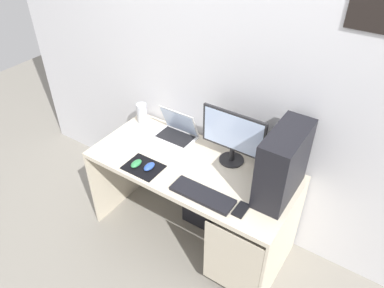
{
  "coord_description": "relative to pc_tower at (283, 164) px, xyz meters",
  "views": [
    {
      "loc": [
        1.08,
        -1.63,
        2.39
      ],
      "look_at": [
        0.0,
        0.0,
        0.92
      ],
      "focal_mm": 34.24,
      "sensor_mm": 36.0,
      "label": 1
    }
  ],
  "objects": [
    {
      "name": "ground_plane",
      "position": [
        -0.61,
        -0.08,
        -0.97
      ],
      "size": [
        8.0,
        8.0,
        0.0
      ],
      "primitive_type": "plane",
      "color": "gray"
    },
    {
      "name": "subwoofer",
      "position": [
        -0.64,
        0.11,
        -0.86
      ],
      "size": [
        0.23,
        0.23,
        0.23
      ],
      "primitive_type": "cube",
      "color": "black",
      "rests_on": "ground_plane"
    },
    {
      "name": "laptop",
      "position": [
        -0.89,
        0.12,
        -0.18
      ],
      "size": [
        0.31,
        0.24,
        0.24
      ],
      "color": "white",
      "rests_on": "desk"
    },
    {
      "name": "mouse_left",
      "position": [
        -0.83,
        -0.28,
        -0.21
      ],
      "size": [
        0.06,
        0.1,
        0.03
      ],
      "primitive_type": "ellipsoid",
      "color": "#2D51B2",
      "rests_on": "mousepad"
    },
    {
      "name": "desk",
      "position": [
        -0.59,
        -0.09,
        -0.38
      ],
      "size": [
        1.48,
        0.68,
        0.74
      ],
      "color": "beige",
      "rests_on": "ground_plane"
    },
    {
      "name": "monitor",
      "position": [
        -0.4,
        0.11,
        -0.02
      ],
      "size": [
        0.46,
        0.18,
        0.4
      ],
      "color": "#232326",
      "rests_on": "desk"
    },
    {
      "name": "cell_phone",
      "position": [
        -0.12,
        -0.27,
        -0.23
      ],
      "size": [
        0.07,
        0.13,
        0.01
      ],
      "primitive_type": "cube",
      "color": "black",
      "rests_on": "desk"
    },
    {
      "name": "keyboard",
      "position": [
        -0.38,
        -0.3,
        -0.22
      ],
      "size": [
        0.42,
        0.14,
        0.02
      ],
      "primitive_type": "cube",
      "color": "black",
      "rests_on": "desk"
    },
    {
      "name": "mouse_right",
      "position": [
        -0.92,
        -0.3,
        -0.21
      ],
      "size": [
        0.06,
        0.1,
        0.03
      ],
      "primitive_type": "ellipsoid",
      "color": "#338C4C",
      "rests_on": "mousepad"
    },
    {
      "name": "wall_back",
      "position": [
        -0.61,
        0.3,
        0.33
      ],
      "size": [
        4.0,
        0.05,
        2.6
      ],
      "color": "silver",
      "rests_on": "ground_plane"
    },
    {
      "name": "mousepad",
      "position": [
        -0.87,
        -0.29,
        -0.23
      ],
      "size": [
        0.26,
        0.2,
        0.0
      ],
      "primitive_type": "cube",
      "color": "black",
      "rests_on": "desk"
    },
    {
      "name": "pc_tower",
      "position": [
        0.0,
        0.0,
        0.0
      ],
      "size": [
        0.19,
        0.45,
        0.47
      ],
      "primitive_type": "cube",
      "color": "black",
      "rests_on": "desk"
    },
    {
      "name": "speaker",
      "position": [
        -1.25,
        0.15,
        -0.15
      ],
      "size": [
        0.08,
        0.08,
        0.16
      ],
      "primitive_type": "cylinder",
      "color": "#B7BCC6",
      "rests_on": "desk"
    }
  ]
}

